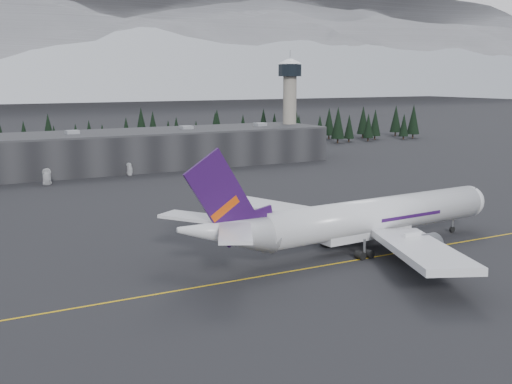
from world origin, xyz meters
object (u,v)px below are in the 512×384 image
control_tower (290,96)px  gse_vehicle_a (47,183)px  terminal (104,151)px  jet_main (353,220)px  gse_vehicle_b (130,174)px

control_tower → gse_vehicle_a: 103.92m
terminal → jet_main: size_ratio=2.33×
gse_vehicle_a → gse_vehicle_b: bearing=7.6°
gse_vehicle_a → gse_vehicle_b: gse_vehicle_b is taller
jet_main → gse_vehicle_a: bearing=105.3°
gse_vehicle_b → control_tower: bearing=82.8°
gse_vehicle_b → gse_vehicle_a: bearing=-100.5°
jet_main → gse_vehicle_b: size_ratio=16.42×
gse_vehicle_a → jet_main: bearing=-76.0°
control_tower → jet_main: 141.74m
control_tower → jet_main: control_tower is taller
control_tower → jet_main: bearing=-117.4°
gse_vehicle_a → control_tower: bearing=10.0°
control_tower → jet_main: (-64.62, -124.91, -17.71)m
jet_main → gse_vehicle_b: (-6.88, 105.13, -4.98)m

